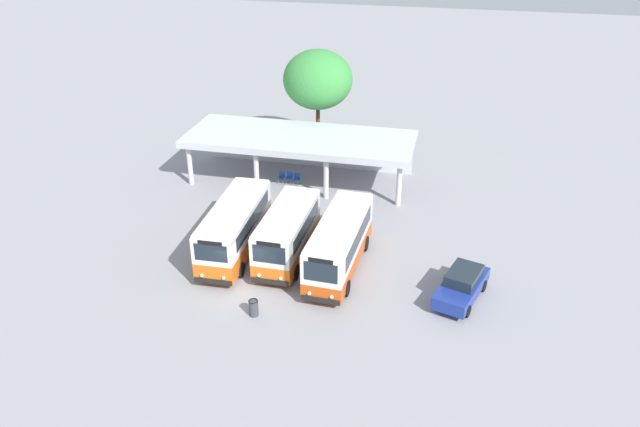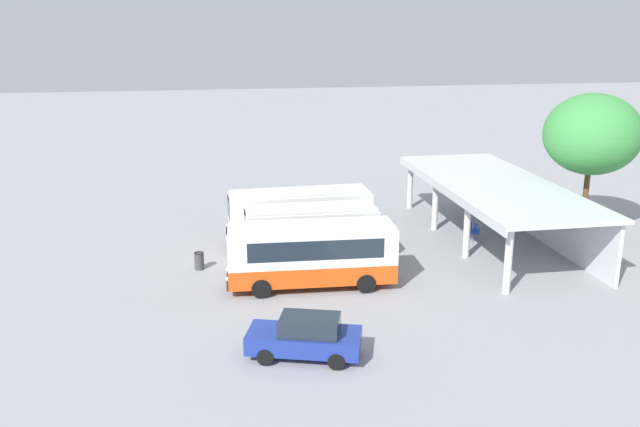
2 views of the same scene
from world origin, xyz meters
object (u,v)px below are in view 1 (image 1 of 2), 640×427
at_px(city_bus_middle_cream, 339,243).
at_px(city_bus_second_in_row, 287,232).
at_px(waiting_chair_end_by_column, 282,176).
at_px(waiting_chair_second_from_end, 290,177).
at_px(waiting_chair_middle_seat, 297,178).
at_px(parked_car_flank, 462,285).
at_px(city_bus_nearest_orange, 235,227).
at_px(litter_bin_apron, 254,308).

bearing_deg(city_bus_middle_cream, city_bus_second_in_row, 170.97).
bearing_deg(waiting_chair_end_by_column, waiting_chair_second_from_end, 6.94).
bearing_deg(waiting_chair_middle_seat, city_bus_second_in_row, -78.10).
height_order(parked_car_flank, waiting_chair_second_from_end, parked_car_flank).
height_order(city_bus_middle_cream, waiting_chair_end_by_column, city_bus_middle_cream).
height_order(city_bus_nearest_orange, waiting_chair_second_from_end, city_bus_nearest_orange).
height_order(waiting_chair_end_by_column, litter_bin_apron, litter_bin_apron).
relative_size(parked_car_flank, waiting_chair_second_from_end, 5.31).
bearing_deg(city_bus_middle_cream, city_bus_nearest_orange, 176.62).
xyz_separation_m(city_bus_middle_cream, parked_car_flank, (6.81, -1.33, -0.89)).
distance_m(city_bus_second_in_row, parked_car_flank, 10.16).
relative_size(city_bus_nearest_orange, litter_bin_apron, 8.89).
distance_m(city_bus_middle_cream, waiting_chair_middle_seat, 11.67).
bearing_deg(city_bus_middle_cream, waiting_chair_middle_seat, 116.72).
bearing_deg(city_bus_second_in_row, waiting_chair_second_from_end, 104.95).
height_order(waiting_chair_second_from_end, waiting_chair_middle_seat, same).
bearing_deg(city_bus_middle_cream, litter_bin_apron, -122.63).
height_order(waiting_chair_second_from_end, litter_bin_apron, litter_bin_apron).
xyz_separation_m(city_bus_middle_cream, waiting_chair_second_from_end, (-5.80, 10.45, -1.19)).
distance_m(city_bus_second_in_row, waiting_chair_second_from_end, 10.37).
distance_m(waiting_chair_middle_seat, litter_bin_apron, 15.69).
relative_size(waiting_chair_second_from_end, waiting_chair_middle_seat, 1.00).
height_order(city_bus_second_in_row, waiting_chair_second_from_end, city_bus_second_in_row).
height_order(city_bus_nearest_orange, parked_car_flank, city_bus_nearest_orange).
height_order(city_bus_middle_cream, waiting_chair_second_from_end, city_bus_middle_cream).
relative_size(city_bus_middle_cream, litter_bin_apron, 8.88).
height_order(city_bus_nearest_orange, litter_bin_apron, city_bus_nearest_orange).
relative_size(city_bus_second_in_row, waiting_chair_end_by_column, 8.01).
relative_size(city_bus_second_in_row, waiting_chair_second_from_end, 8.01).
bearing_deg(city_bus_nearest_orange, waiting_chair_end_by_column, 90.55).
bearing_deg(waiting_chair_second_from_end, city_bus_middle_cream, -60.99).
distance_m(city_bus_middle_cream, waiting_chair_second_from_end, 12.01).
distance_m(city_bus_middle_cream, parked_car_flank, 7.00).
xyz_separation_m(waiting_chair_end_by_column, waiting_chair_middle_seat, (1.16, -0.02, 0.00)).
height_order(city_bus_middle_cream, litter_bin_apron, city_bus_middle_cream).
relative_size(waiting_chair_second_from_end, litter_bin_apron, 0.96).
relative_size(parked_car_flank, waiting_chair_middle_seat, 5.31).
bearing_deg(waiting_chair_end_by_column, city_bus_nearest_orange, -89.45).
height_order(city_bus_middle_cream, parked_car_flank, city_bus_middle_cream).
xyz_separation_m(city_bus_nearest_orange, parked_car_flank, (13.09, -1.70, -0.91)).
relative_size(city_bus_nearest_orange, waiting_chair_second_from_end, 9.30).
xyz_separation_m(waiting_chair_middle_seat, litter_bin_apron, (1.88, -15.58, -0.07)).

